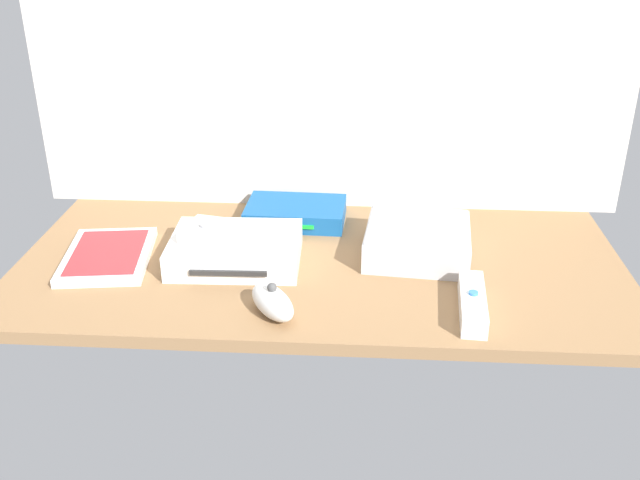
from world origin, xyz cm
name	(u,v)px	position (x,y,z in cm)	size (l,w,h in cm)	color
ground_plane	(320,267)	(0.00, 0.00, -1.00)	(100.00, 48.00, 2.00)	#936D47
back_wall	(329,38)	(0.00, 24.60, 32.00)	(110.00, 1.20, 64.00)	silver
game_console	(236,250)	(-13.84, -0.76, 2.20)	(21.45, 16.97, 4.40)	white
mini_computer	(417,240)	(16.11, 3.70, 2.64)	(18.56, 18.56, 5.30)	silver
game_case	(108,256)	(-35.19, -1.54, 0.76)	(16.01, 20.64, 1.56)	white
network_router	(296,213)	(-5.55, 16.12, 1.70)	(18.40, 12.83, 3.40)	#145193
remote_wand	(472,303)	(23.03, -14.43, 1.51)	(4.73, 15.03, 3.40)	white
remote_nunchuk	(272,302)	(-5.75, -16.84, 2.04)	(9.25, 10.75, 5.10)	white
remote_classic_pad	(228,234)	(-14.70, -1.71, 5.41)	(15.77, 10.87, 2.40)	white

